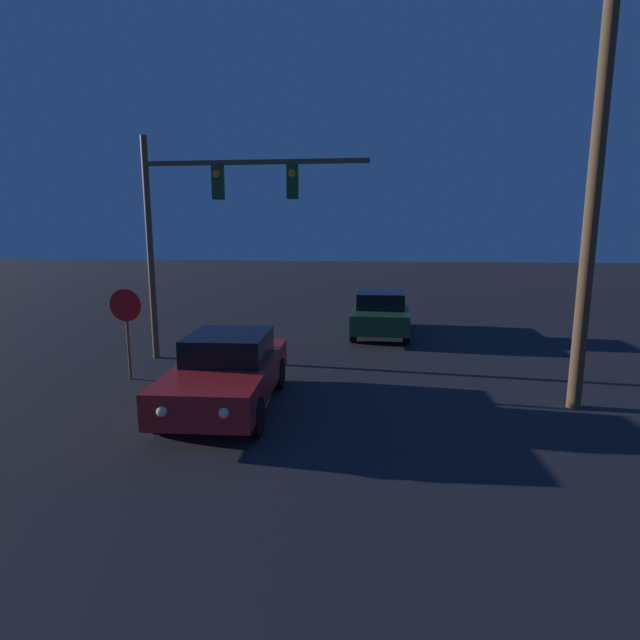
{
  "coord_description": "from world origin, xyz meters",
  "views": [
    {
      "loc": [
        1.33,
        1.28,
        3.7
      ],
      "look_at": [
        0.0,
        12.87,
        1.57
      ],
      "focal_mm": 28.0,
      "sensor_mm": 36.0,
      "label": 1
    }
  ],
  "objects_px": {
    "car_far": "(380,313)",
    "stop_sign": "(126,316)",
    "utility_pole": "(597,161)",
    "car_near": "(228,371)",
    "traffic_signal_mast": "(205,211)"
  },
  "relations": [
    {
      "from": "car_far",
      "to": "stop_sign",
      "type": "xyz_separation_m",
      "value": [
        -6.22,
        -6.11,
        0.81
      ]
    },
    {
      "from": "car_near",
      "to": "car_far",
      "type": "height_order",
      "value": "same"
    },
    {
      "from": "car_near",
      "to": "utility_pole",
      "type": "distance_m",
      "value": 8.4
    },
    {
      "from": "car_far",
      "to": "utility_pole",
      "type": "bearing_deg",
      "value": -58.93
    },
    {
      "from": "car_near",
      "to": "utility_pole",
      "type": "height_order",
      "value": "utility_pole"
    },
    {
      "from": "car_near",
      "to": "stop_sign",
      "type": "relative_size",
      "value": 2.02
    },
    {
      "from": "traffic_signal_mast",
      "to": "car_far",
      "type": "bearing_deg",
      "value": 39.36
    },
    {
      "from": "car_near",
      "to": "car_far",
      "type": "distance_m",
      "value": 8.4
    },
    {
      "from": "stop_sign",
      "to": "utility_pole",
      "type": "height_order",
      "value": "utility_pole"
    },
    {
      "from": "car_near",
      "to": "utility_pole",
      "type": "bearing_deg",
      "value": -175.86
    },
    {
      "from": "car_far",
      "to": "stop_sign",
      "type": "height_order",
      "value": "stop_sign"
    },
    {
      "from": "traffic_signal_mast",
      "to": "utility_pole",
      "type": "height_order",
      "value": "utility_pole"
    },
    {
      "from": "traffic_signal_mast",
      "to": "car_near",
      "type": "bearing_deg",
      "value": -66.08
    },
    {
      "from": "traffic_signal_mast",
      "to": "utility_pole",
      "type": "distance_m",
      "value": 9.41
    },
    {
      "from": "traffic_signal_mast",
      "to": "utility_pole",
      "type": "bearing_deg",
      "value": -18.21
    }
  ]
}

